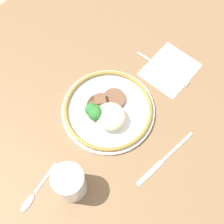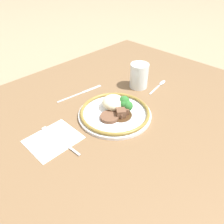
# 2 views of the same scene
# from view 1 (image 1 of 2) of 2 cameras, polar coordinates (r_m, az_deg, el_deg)

# --- Properties ---
(ground_plane) EXTENTS (8.00, 8.00, 0.00)m
(ground_plane) POSITION_cam_1_polar(r_m,az_deg,el_deg) (0.94, -0.85, -0.15)
(ground_plane) COLOR #998466
(dining_table) EXTENTS (1.33, 1.06, 0.05)m
(dining_table) POSITION_cam_1_polar(r_m,az_deg,el_deg) (0.92, -0.87, 0.45)
(dining_table) COLOR brown
(dining_table) RESTS_ON ground
(napkin) EXTENTS (0.16, 0.13, 0.00)m
(napkin) POSITION_cam_1_polar(r_m,az_deg,el_deg) (0.98, 10.56, 7.61)
(napkin) COLOR white
(napkin) RESTS_ON dining_table
(plate) EXTENTS (0.26, 0.26, 0.06)m
(plate) POSITION_cam_1_polar(r_m,az_deg,el_deg) (0.87, -0.92, 0.28)
(plate) COLOR white
(plate) RESTS_ON dining_table
(juice_glass) EXTENTS (0.08, 0.08, 0.11)m
(juice_glass) POSITION_cam_1_polar(r_m,az_deg,el_deg) (0.78, -7.69, -12.79)
(juice_glass) COLOR #F4AD19
(juice_glass) RESTS_ON dining_table
(fork) EXTENTS (0.02, 0.19, 0.00)m
(fork) POSITION_cam_1_polar(r_m,az_deg,el_deg) (0.97, 10.08, 7.35)
(fork) COLOR silver
(fork) RESTS_ON napkin
(knife) EXTENTS (0.21, 0.04, 0.00)m
(knife) POSITION_cam_1_polar(r_m,az_deg,el_deg) (0.85, 9.37, -8.69)
(knife) COLOR silver
(knife) RESTS_ON dining_table
(spoon) EXTENTS (0.15, 0.03, 0.01)m
(spoon) POSITION_cam_1_polar(r_m,az_deg,el_deg) (0.84, -14.40, -14.76)
(spoon) COLOR silver
(spoon) RESTS_ON dining_table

